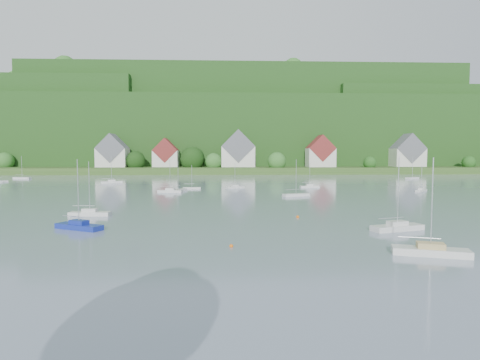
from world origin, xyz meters
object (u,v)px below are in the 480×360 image
at_px(near_sailboat_1, 79,226).
at_px(near_sailboat_3, 397,227).
at_px(near_sailboat_6, 90,213).
at_px(near_sailboat_2, 430,250).

bearing_deg(near_sailboat_1, near_sailboat_3, 23.18).
distance_m(near_sailboat_3, near_sailboat_6, 42.64).
height_order(near_sailboat_2, near_sailboat_3, near_sailboat_2).
relative_size(near_sailboat_3, near_sailboat_6, 1.10).
bearing_deg(near_sailboat_2, near_sailboat_1, 177.03).
xyz_separation_m(near_sailboat_3, near_sailboat_6, (-40.66, 12.86, -0.02)).
bearing_deg(near_sailboat_1, near_sailboat_2, 5.80).
relative_size(near_sailboat_1, near_sailboat_2, 0.96).
xyz_separation_m(near_sailboat_1, near_sailboat_2, (36.28, -13.77, 0.01)).
relative_size(near_sailboat_2, near_sailboat_6, 1.10).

